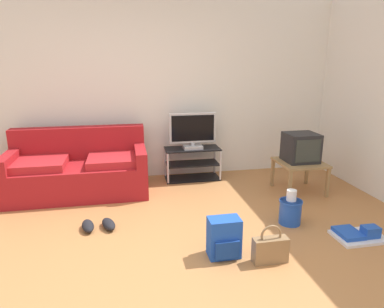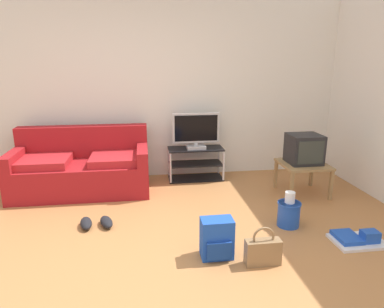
{
  "view_description": "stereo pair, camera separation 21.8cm",
  "coord_description": "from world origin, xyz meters",
  "px_view_note": "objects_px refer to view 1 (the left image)",
  "views": [
    {
      "loc": [
        -0.17,
        -2.72,
        1.74
      ],
      "look_at": [
        0.62,
        1.25,
        0.64
      ],
      "focal_mm": 32.28,
      "sensor_mm": 36.0,
      "label": 1
    },
    {
      "loc": [
        0.05,
        -2.76,
        1.74
      ],
      "look_at": [
        0.62,
        1.25,
        0.64
      ],
      "focal_mm": 32.28,
      "sensor_mm": 36.0,
      "label": 2
    }
  ],
  "objects_px": {
    "backpack": "(224,238)",
    "floor_tray": "(359,235)",
    "flat_tv": "(193,131)",
    "tv_stand": "(192,164)",
    "cleaning_bucket": "(290,210)",
    "side_table": "(300,166)",
    "handbag": "(270,249)",
    "crt_tv": "(301,147)",
    "sneakers_pair": "(98,225)",
    "couch": "(79,170)"
  },
  "relations": [
    {
      "from": "backpack",
      "to": "sneakers_pair",
      "type": "relative_size",
      "value": 0.93
    },
    {
      "from": "couch",
      "to": "crt_tv",
      "type": "bearing_deg",
      "value": -9.91
    },
    {
      "from": "crt_tv",
      "to": "backpack",
      "type": "bearing_deg",
      "value": -136.56
    },
    {
      "from": "couch",
      "to": "crt_tv",
      "type": "height_order",
      "value": "couch"
    },
    {
      "from": "backpack",
      "to": "floor_tray",
      "type": "xyz_separation_m",
      "value": [
        1.43,
        0.05,
        -0.14
      ]
    },
    {
      "from": "handbag",
      "to": "floor_tray",
      "type": "height_order",
      "value": "handbag"
    },
    {
      "from": "side_table",
      "to": "handbag",
      "type": "bearing_deg",
      "value": -125.11
    },
    {
      "from": "flat_tv",
      "to": "tv_stand",
      "type": "bearing_deg",
      "value": 90.0
    },
    {
      "from": "couch",
      "to": "sneakers_pair",
      "type": "xyz_separation_m",
      "value": [
        0.3,
        -1.13,
        -0.28
      ]
    },
    {
      "from": "tv_stand",
      "to": "handbag",
      "type": "bearing_deg",
      "value": -84.0
    },
    {
      "from": "tv_stand",
      "to": "crt_tv",
      "type": "height_order",
      "value": "crt_tv"
    },
    {
      "from": "side_table",
      "to": "handbag",
      "type": "distance_m",
      "value": 1.89
    },
    {
      "from": "tv_stand",
      "to": "handbag",
      "type": "xyz_separation_m",
      "value": [
        0.24,
        -2.32,
        -0.11
      ]
    },
    {
      "from": "crt_tv",
      "to": "backpack",
      "type": "relative_size",
      "value": 1.12
    },
    {
      "from": "crt_tv",
      "to": "handbag",
      "type": "bearing_deg",
      "value": -124.83
    },
    {
      "from": "flat_tv",
      "to": "handbag",
      "type": "distance_m",
      "value": 2.39
    },
    {
      "from": "flat_tv",
      "to": "cleaning_bucket",
      "type": "bearing_deg",
      "value": -64.99
    },
    {
      "from": "backpack",
      "to": "handbag",
      "type": "relative_size",
      "value": 1.04
    },
    {
      "from": "flat_tv",
      "to": "crt_tv",
      "type": "height_order",
      "value": "flat_tv"
    },
    {
      "from": "backpack",
      "to": "handbag",
      "type": "distance_m",
      "value": 0.42
    },
    {
      "from": "side_table",
      "to": "sneakers_pair",
      "type": "relative_size",
      "value": 1.47
    },
    {
      "from": "side_table",
      "to": "backpack",
      "type": "distance_m",
      "value": 2.0
    },
    {
      "from": "flat_tv",
      "to": "cleaning_bucket",
      "type": "relative_size",
      "value": 1.76
    },
    {
      "from": "cleaning_bucket",
      "to": "sneakers_pair",
      "type": "relative_size",
      "value": 0.97
    },
    {
      "from": "crt_tv",
      "to": "floor_tray",
      "type": "bearing_deg",
      "value": -91.11
    },
    {
      "from": "tv_stand",
      "to": "floor_tray",
      "type": "distance_m",
      "value": 2.48
    },
    {
      "from": "couch",
      "to": "flat_tv",
      "type": "bearing_deg",
      "value": 8.55
    },
    {
      "from": "couch",
      "to": "side_table",
      "type": "relative_size",
      "value": 3.01
    },
    {
      "from": "floor_tray",
      "to": "backpack",
      "type": "bearing_deg",
      "value": -178.18
    },
    {
      "from": "handbag",
      "to": "floor_tray",
      "type": "relative_size",
      "value": 0.72
    },
    {
      "from": "sneakers_pair",
      "to": "handbag",
      "type": "bearing_deg",
      "value": -31.2
    },
    {
      "from": "couch",
      "to": "backpack",
      "type": "distance_m",
      "value": 2.39
    },
    {
      "from": "crt_tv",
      "to": "sneakers_pair",
      "type": "xyz_separation_m",
      "value": [
        -2.62,
        -0.62,
        -0.57
      ]
    },
    {
      "from": "tv_stand",
      "to": "crt_tv",
      "type": "xyz_separation_m",
      "value": [
        1.32,
        -0.77,
        0.38
      ]
    },
    {
      "from": "side_table",
      "to": "floor_tray",
      "type": "xyz_separation_m",
      "value": [
        -0.03,
        -1.32,
        -0.33
      ]
    },
    {
      "from": "flat_tv",
      "to": "floor_tray",
      "type": "xyz_separation_m",
      "value": [
        1.3,
        -2.08,
        -0.7
      ]
    },
    {
      "from": "handbag",
      "to": "cleaning_bucket",
      "type": "height_order",
      "value": "cleaning_bucket"
    },
    {
      "from": "tv_stand",
      "to": "side_table",
      "type": "xyz_separation_m",
      "value": [
        1.32,
        -0.79,
        0.13
      ]
    },
    {
      "from": "sneakers_pair",
      "to": "crt_tv",
      "type": "bearing_deg",
      "value": 13.24
    },
    {
      "from": "sneakers_pair",
      "to": "flat_tv",
      "type": "bearing_deg",
      "value": 46.52
    },
    {
      "from": "backpack",
      "to": "cleaning_bucket",
      "type": "xyz_separation_m",
      "value": [
        0.9,
        0.49,
        -0.02
      ]
    },
    {
      "from": "backpack",
      "to": "floor_tray",
      "type": "distance_m",
      "value": 1.44
    },
    {
      "from": "couch",
      "to": "backpack",
      "type": "relative_size",
      "value": 4.79
    },
    {
      "from": "handbag",
      "to": "backpack",
      "type": "bearing_deg",
      "value": 155.35
    },
    {
      "from": "side_table",
      "to": "couch",
      "type": "bearing_deg",
      "value": 169.78
    },
    {
      "from": "cleaning_bucket",
      "to": "flat_tv",
      "type": "bearing_deg",
      "value": 115.01
    },
    {
      "from": "backpack",
      "to": "cleaning_bucket",
      "type": "distance_m",
      "value": 1.02
    },
    {
      "from": "cleaning_bucket",
      "to": "couch",
      "type": "bearing_deg",
      "value": 149.39
    },
    {
      "from": "side_table",
      "to": "handbag",
      "type": "relative_size",
      "value": 1.65
    },
    {
      "from": "side_table",
      "to": "sneakers_pair",
      "type": "distance_m",
      "value": 2.71
    }
  ]
}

